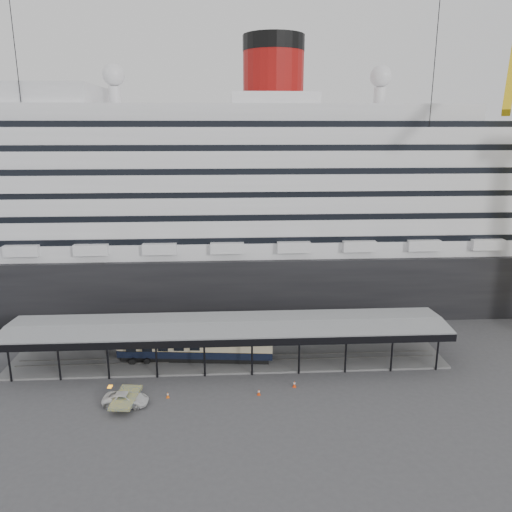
{
  "coord_description": "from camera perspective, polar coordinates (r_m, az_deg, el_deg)",
  "views": [
    {
      "loc": [
        0.24,
        -54.69,
        29.62
      ],
      "look_at": [
        3.77,
        8.0,
        13.25
      ],
      "focal_mm": 35.0,
      "sensor_mm": 36.0,
      "label": 1
    }
  ],
  "objects": [
    {
      "name": "ground",
      "position": [
        62.19,
        -3.15,
        -13.86
      ],
      "size": [
        200.0,
        200.0,
        0.0
      ],
      "primitive_type": "plane",
      "color": "#3E3E41",
      "rests_on": "ground"
    },
    {
      "name": "cruise_ship",
      "position": [
        87.42,
        -3.35,
        7.18
      ],
      "size": [
        130.0,
        30.0,
        43.9
      ],
      "color": "black",
      "rests_on": "ground"
    },
    {
      "name": "platform_canopy",
      "position": [
        65.62,
        -3.19,
        -9.96
      ],
      "size": [
        56.0,
        9.18,
        5.3
      ],
      "color": "slate",
      "rests_on": "ground"
    },
    {
      "name": "port_truck",
      "position": [
        58.54,
        -14.65,
        -15.53
      ],
      "size": [
        5.17,
        2.81,
        1.37
      ],
      "primitive_type": "imported",
      "rotation": [
        0.0,
        0.0,
        1.46
      ],
      "color": "silver",
      "rests_on": "ground"
    },
    {
      "name": "pullman_carriage",
      "position": [
        65.75,
        -6.95,
        -9.96
      ],
      "size": [
        20.09,
        4.48,
        19.57
      ],
      "rotation": [
        0.0,
        0.0,
        -0.1
      ],
      "color": "black",
      "rests_on": "ground"
    },
    {
      "name": "traffic_cone_left",
      "position": [
        59.05,
        -10.05,
        -15.37
      ],
      "size": [
        0.38,
        0.38,
        0.67
      ],
      "rotation": [
        0.0,
        0.0,
        0.12
      ],
      "color": "orange",
      "rests_on": "ground"
    },
    {
      "name": "traffic_cone_mid",
      "position": [
        58.71,
        0.32,
        -15.28
      ],
      "size": [
        0.38,
        0.38,
        0.72
      ],
      "rotation": [
        0.0,
        0.0,
        -0.01
      ],
      "color": "#DB3E0C",
      "rests_on": "ground"
    },
    {
      "name": "traffic_cone_right",
      "position": [
        60.41,
        4.41,
        -14.37
      ],
      "size": [
        0.47,
        0.47,
        0.79
      ],
      "rotation": [
        0.0,
        0.0,
        -0.17
      ],
      "color": "#F7420D",
      "rests_on": "ground"
    }
  ]
}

